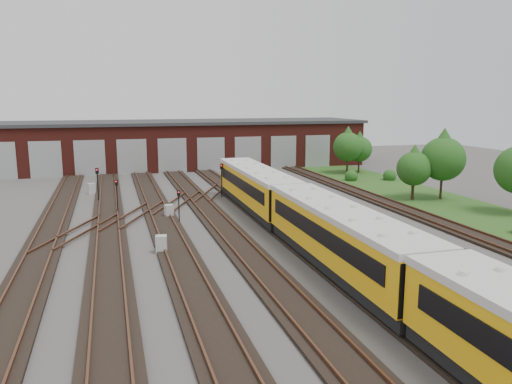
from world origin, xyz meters
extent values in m
plane|color=#423F3D|center=(0.00, 0.00, 0.00)|extent=(120.00, 120.00, 0.00)
cube|color=black|center=(-14.00, 0.00, 0.09)|extent=(2.40, 70.00, 0.18)
cube|color=brown|center=(-14.72, 0.00, 0.26)|extent=(0.10, 70.00, 0.15)
cube|color=brown|center=(-13.28, 0.00, 0.26)|extent=(0.10, 70.00, 0.15)
cube|color=black|center=(-10.00, 0.00, 0.09)|extent=(2.40, 70.00, 0.18)
cube|color=brown|center=(-10.72, 0.00, 0.26)|extent=(0.10, 70.00, 0.15)
cube|color=brown|center=(-9.28, 0.00, 0.26)|extent=(0.10, 70.00, 0.15)
cube|color=black|center=(-6.00, 0.00, 0.09)|extent=(2.40, 70.00, 0.18)
cube|color=brown|center=(-6.72, 0.00, 0.26)|extent=(0.10, 70.00, 0.15)
cube|color=brown|center=(-5.28, 0.00, 0.26)|extent=(0.10, 70.00, 0.15)
cube|color=black|center=(-2.00, 0.00, 0.09)|extent=(2.40, 70.00, 0.18)
cube|color=brown|center=(-2.72, 0.00, 0.26)|extent=(0.10, 70.00, 0.15)
cube|color=brown|center=(-1.28, 0.00, 0.26)|extent=(0.10, 70.00, 0.15)
cube|color=black|center=(2.00, 0.00, 0.09)|extent=(2.40, 70.00, 0.18)
cube|color=brown|center=(1.28, 0.00, 0.26)|extent=(0.10, 70.00, 0.15)
cube|color=brown|center=(2.72, 0.00, 0.26)|extent=(0.10, 70.00, 0.15)
cube|color=black|center=(6.00, 0.00, 0.09)|extent=(2.40, 70.00, 0.18)
cube|color=brown|center=(5.28, 0.00, 0.26)|extent=(0.10, 70.00, 0.15)
cube|color=brown|center=(6.72, 0.00, 0.26)|extent=(0.10, 70.00, 0.15)
cube|color=black|center=(10.00, 0.00, 0.09)|extent=(2.40, 70.00, 0.18)
cube|color=brown|center=(9.28, 0.00, 0.26)|extent=(0.10, 70.00, 0.15)
cube|color=brown|center=(10.72, 0.00, 0.26)|extent=(0.10, 70.00, 0.15)
cube|color=black|center=(14.00, 0.00, 0.09)|extent=(2.40, 70.00, 0.18)
cube|color=brown|center=(13.28, 0.00, 0.26)|extent=(0.10, 70.00, 0.15)
cube|color=brown|center=(14.72, 0.00, 0.26)|extent=(0.10, 70.00, 0.15)
cube|color=brown|center=(-8.00, 10.00, 0.26)|extent=(5.40, 9.62, 0.15)
cube|color=brown|center=(-4.00, 14.00, 0.26)|extent=(5.40, 9.62, 0.15)
cube|color=brown|center=(0.00, 18.00, 0.26)|extent=(5.40, 9.62, 0.15)
cube|color=brown|center=(-12.00, 6.00, 0.26)|extent=(5.40, 9.62, 0.15)
cube|color=brown|center=(4.00, 22.00, 0.26)|extent=(5.40, 9.62, 0.15)
cube|color=#581C16|center=(0.00, 40.00, 3.00)|extent=(50.00, 12.00, 6.00)
cube|color=#2F2F31|center=(0.00, 40.00, 6.15)|extent=(51.00, 12.50, 0.40)
cube|color=#96999B|center=(-17.00, 33.98, 2.20)|extent=(3.60, 0.12, 4.40)
cube|color=#96999B|center=(-12.00, 33.98, 2.20)|extent=(3.60, 0.12, 4.40)
cube|color=#96999B|center=(-7.00, 33.98, 2.20)|extent=(3.60, 0.12, 4.40)
cube|color=#96999B|center=(-2.00, 33.98, 2.20)|extent=(3.60, 0.12, 4.40)
cube|color=#96999B|center=(3.00, 33.98, 2.20)|extent=(3.60, 0.12, 4.40)
cube|color=#96999B|center=(8.00, 33.98, 2.20)|extent=(3.60, 0.12, 4.40)
cube|color=#96999B|center=(13.00, 33.98, 2.20)|extent=(3.60, 0.12, 4.40)
cube|color=#96999B|center=(18.00, 33.98, 2.20)|extent=(3.60, 0.12, 4.40)
cube|color=#254617|center=(19.00, 10.00, 0.03)|extent=(8.00, 55.00, 0.05)
cube|color=black|center=(2.00, -6.26, 0.65)|extent=(2.60, 15.88, 0.63)
cube|color=yellow|center=(2.00, -6.26, 2.13)|extent=(2.92, 15.88, 2.32)
cube|color=silver|center=(2.00, -6.26, 3.45)|extent=(3.03, 15.88, 0.32)
cube|color=black|center=(0.61, -6.25, 2.39)|extent=(0.21, 13.95, 0.90)
cube|color=black|center=(3.39, -6.28, 2.39)|extent=(0.21, 13.95, 0.90)
cube|color=black|center=(2.00, 9.74, 0.65)|extent=(2.60, 15.88, 0.63)
cube|color=yellow|center=(2.00, 9.74, 2.13)|extent=(2.92, 15.88, 2.32)
cube|color=silver|center=(2.00, 9.74, 3.45)|extent=(3.03, 15.88, 0.32)
cube|color=black|center=(0.61, 9.75, 2.39)|extent=(0.21, 13.95, 0.90)
cube|color=black|center=(3.39, 9.72, 2.39)|extent=(0.21, 13.95, 0.90)
cylinder|color=black|center=(-10.83, 17.30, 1.30)|extent=(0.11, 0.11, 2.61)
cube|color=black|center=(-10.83, 17.30, 2.88)|extent=(0.30, 0.21, 0.54)
sphere|color=#FF0E24|center=(-10.83, 17.20, 2.99)|extent=(0.13, 0.13, 0.13)
cylinder|color=black|center=(-9.24, 11.66, 1.21)|extent=(0.09, 0.09, 2.42)
cube|color=black|center=(-9.24, 11.66, 2.64)|extent=(0.25, 0.18, 0.45)
sphere|color=#FF0E24|center=(-9.24, 11.57, 2.73)|extent=(0.11, 0.11, 0.11)
cylinder|color=black|center=(-4.85, 7.05, 1.07)|extent=(0.09, 0.09, 2.15)
cube|color=black|center=(-4.85, 7.05, 2.36)|extent=(0.22, 0.13, 0.43)
sphere|color=#FF0E24|center=(-4.85, 6.96, 2.45)|extent=(0.10, 0.10, 0.10)
cylinder|color=black|center=(0.56, 16.62, 1.34)|extent=(0.10, 0.10, 2.68)
cube|color=black|center=(0.56, 16.62, 2.94)|extent=(0.29, 0.22, 0.52)
sphere|color=#FF0E24|center=(0.56, 16.51, 3.04)|extent=(0.12, 0.12, 0.12)
cube|color=#B4B8BA|center=(-6.89, 0.07, 0.55)|extent=(0.75, 0.66, 1.11)
cube|color=#B4B8BA|center=(-11.56, 21.57, 0.54)|extent=(0.80, 0.74, 1.08)
cube|color=#B4B8BA|center=(-5.36, 9.32, 0.52)|extent=(0.74, 0.67, 1.05)
cube|color=#B4B8BA|center=(7.53, 16.18, 0.52)|extent=(0.70, 0.61, 1.04)
cube|color=#B4B8BA|center=(4.35, 23.26, 0.46)|extent=(0.68, 0.63, 0.92)
cylinder|color=#2F2015|center=(18.94, 26.74, 0.94)|extent=(0.26, 0.26, 1.87)
sphere|color=#184A15|center=(18.94, 26.74, 3.43)|extent=(3.64, 3.64, 3.64)
cone|color=#184A15|center=(18.94, 26.74, 4.73)|extent=(3.12, 3.12, 2.60)
cylinder|color=#2F2015|center=(20.81, 27.23, 0.83)|extent=(0.22, 0.22, 1.66)
sphere|color=#184A15|center=(20.81, 27.23, 3.04)|extent=(3.23, 3.23, 3.23)
cone|color=#184A15|center=(20.81, 27.23, 4.20)|extent=(2.77, 2.77, 2.31)
cylinder|color=#2F2015|center=(19.98, 9.48, 1.04)|extent=(0.21, 0.21, 2.09)
sphere|color=#184A15|center=(19.98, 9.48, 3.83)|extent=(4.06, 4.06, 4.06)
cone|color=#184A15|center=(19.98, 9.48, 5.28)|extent=(3.48, 3.48, 2.90)
cylinder|color=#2F2015|center=(17.23, 9.91, 0.81)|extent=(0.27, 0.27, 1.63)
sphere|color=#184A15|center=(17.23, 9.91, 2.98)|extent=(3.16, 3.16, 3.16)
cone|color=#184A15|center=(17.23, 9.91, 4.11)|extent=(2.71, 2.71, 2.26)
sphere|color=#184A15|center=(16.95, 21.70, 0.75)|extent=(1.50, 1.50, 1.50)
sphere|color=#184A15|center=(21.41, 20.78, 0.76)|extent=(1.52, 1.52, 1.52)
camera|label=1|loc=(-9.62, -29.70, 9.28)|focal=35.00mm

